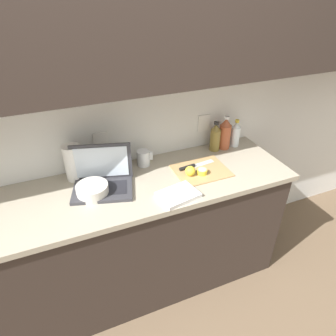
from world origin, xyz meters
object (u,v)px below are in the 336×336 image
at_px(bottle_oil_tall, 225,134).
at_px(lemon_half_cut, 202,172).
at_px(knife, 191,166).
at_px(bottle_water_clear, 235,134).
at_px(cutting_board, 201,171).
at_px(lemon_whole_beside, 190,171).
at_px(paper_towel_roll, 73,163).
at_px(laptop, 102,178).
at_px(bowl_white, 92,190).
at_px(measuring_cup, 144,158).
at_px(bottle_green_soda, 215,137).

bearing_deg(bottle_oil_tall, lemon_half_cut, -140.73).
relative_size(knife, bottle_water_clear, 1.27).
bearing_deg(cutting_board, lemon_whole_beside, -164.57).
bearing_deg(cutting_board, paper_towel_roll, 163.33).
bearing_deg(paper_towel_roll, cutting_board, -16.67).
relative_size(laptop, bowl_white, 2.20).
xyz_separation_m(lemon_whole_beside, bottle_water_clear, (0.48, 0.24, 0.05)).
distance_m(bottle_water_clear, measuring_cup, 0.70).
distance_m(lemon_half_cut, bottle_water_clear, 0.48).
xyz_separation_m(cutting_board, bottle_oil_tall, (0.30, 0.22, 0.11)).
bearing_deg(bottle_water_clear, bottle_green_soda, 180.00).
relative_size(measuring_cup, paper_towel_roll, 0.46).
bearing_deg(bottle_water_clear, bowl_white, -169.39).
height_order(knife, measuring_cup, measuring_cup).
bearing_deg(lemon_whole_beside, paper_towel_roll, 159.23).
xyz_separation_m(lemon_whole_beside, measuring_cup, (-0.22, 0.24, 0.01)).
relative_size(lemon_whole_beside, bottle_oil_tall, 0.26).
relative_size(lemon_half_cut, bowl_white, 0.35).
relative_size(lemon_whole_beside, bottle_water_clear, 0.31).
relative_size(cutting_board, bottle_green_soda, 1.56).
distance_m(laptop, bottle_green_soda, 0.84).
xyz_separation_m(lemon_whole_beside, bottle_oil_tall, (0.39, 0.24, 0.07)).
bearing_deg(cutting_board, bottle_green_soda, 44.52).
distance_m(cutting_board, bottle_oil_tall, 0.38).
relative_size(laptop, cutting_board, 1.18).
bearing_deg(lemon_half_cut, measuring_cup, 139.54).
bearing_deg(measuring_cup, knife, -31.17).
bearing_deg(lemon_whole_beside, bottle_oil_tall, 31.82).
bearing_deg(bottle_oil_tall, lemon_whole_beside, -148.18).
xyz_separation_m(laptop, measuring_cup, (0.30, 0.14, -0.01)).
xyz_separation_m(cutting_board, bottle_green_soda, (0.22, 0.22, 0.09)).
xyz_separation_m(bottle_oil_tall, bottle_water_clear, (0.09, -0.00, -0.02)).
distance_m(laptop, paper_towel_roll, 0.21).
xyz_separation_m(bottle_green_soda, measuring_cup, (-0.53, -0.00, -0.05)).
distance_m(measuring_cup, paper_towel_roll, 0.44).
relative_size(lemon_half_cut, bottle_green_soda, 0.29).
height_order(laptop, bowl_white, laptop).
bearing_deg(bottle_water_clear, bottle_oil_tall, 180.00).
height_order(lemon_whole_beside, bowl_white, same).
bearing_deg(bowl_white, lemon_half_cut, -4.59).
height_order(bottle_green_soda, bowl_white, bottle_green_soda).
relative_size(laptop, bottle_water_clear, 1.95).
bearing_deg(paper_towel_roll, bottle_oil_tall, -0.51).
distance_m(laptop, lemon_half_cut, 0.61).
height_order(knife, bottle_water_clear, bottle_water_clear).
bearing_deg(measuring_cup, bowl_white, -151.68).
distance_m(lemon_half_cut, paper_towel_roll, 0.79).
relative_size(cutting_board, lemon_whole_beside, 5.36).
xyz_separation_m(bowl_white, paper_towel_roll, (-0.06, 0.21, 0.08)).
bearing_deg(bottle_green_soda, knife, -148.60).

